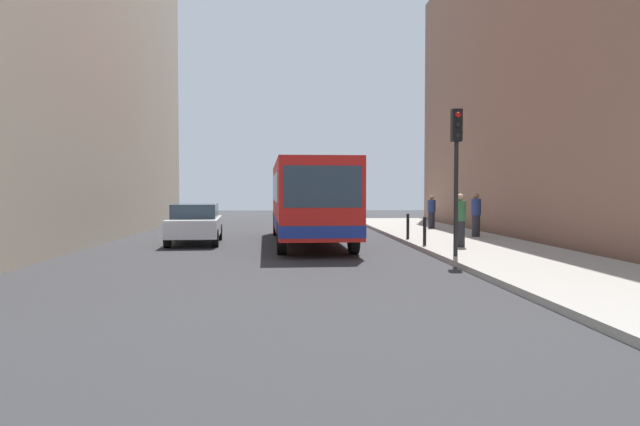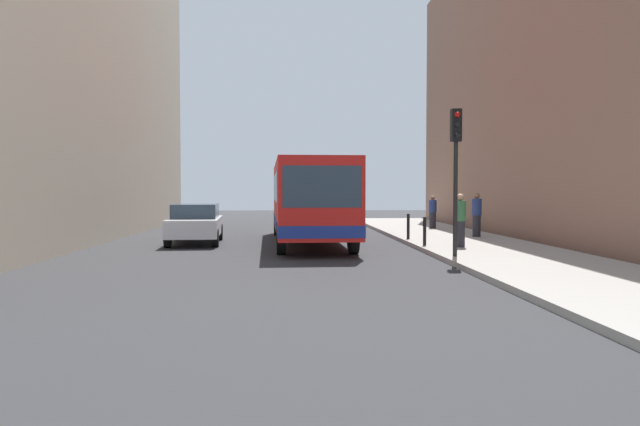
# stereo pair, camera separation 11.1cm
# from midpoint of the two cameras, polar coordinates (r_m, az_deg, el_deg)

# --- Properties ---
(ground_plane) EXTENTS (80.00, 80.00, 0.00)m
(ground_plane) POSITION_cam_midpoint_polar(r_m,az_deg,el_deg) (19.32, 0.11, -3.75)
(ground_plane) COLOR #2D2D30
(sidewalk) EXTENTS (4.40, 40.00, 0.15)m
(sidewalk) POSITION_cam_midpoint_polar(r_m,az_deg,el_deg) (20.37, 15.48, -3.31)
(sidewalk) COLOR #9E9991
(sidewalk) RESTS_ON ground
(building_left) EXTENTS (7.00, 32.00, 17.22)m
(building_left) POSITION_cam_midpoint_polar(r_m,az_deg,el_deg) (26.22, -27.69, 16.54)
(building_left) COLOR #B2A38C
(building_left) RESTS_ON ground
(building_right) EXTENTS (7.00, 32.00, 14.08)m
(building_right) POSITION_cam_midpoint_polar(r_m,az_deg,el_deg) (26.90, 25.47, 12.78)
(building_right) COLOR #936B56
(building_right) RESTS_ON ground
(bus) EXTENTS (2.88, 11.10, 3.00)m
(bus) POSITION_cam_midpoint_polar(r_m,az_deg,el_deg) (22.66, -1.26, 1.49)
(bus) COLOR red
(bus) RESTS_ON ground
(car_beside_bus) EXTENTS (2.08, 4.50, 1.48)m
(car_beside_bus) POSITION_cam_midpoint_polar(r_m,az_deg,el_deg) (22.93, -11.90, -0.90)
(car_beside_bus) COLOR silver
(car_beside_bus) RESTS_ON ground
(traffic_light) EXTENTS (0.28, 0.33, 4.10)m
(traffic_light) POSITION_cam_midpoint_polar(r_m,az_deg,el_deg) (17.18, 12.64, 5.49)
(traffic_light) COLOR black
(traffic_light) RESTS_ON sidewalk
(bollard_near) EXTENTS (0.11, 0.11, 0.95)m
(bollard_near) POSITION_cam_midpoint_polar(r_m,az_deg,el_deg) (20.36, 9.75, -1.72)
(bollard_near) COLOR black
(bollard_near) RESTS_ON sidewalk
(bollard_mid) EXTENTS (0.11, 0.11, 0.95)m
(bollard_mid) POSITION_cam_midpoint_polar(r_m,az_deg,el_deg) (23.02, 8.20, -1.26)
(bollard_mid) COLOR black
(bollard_mid) RESTS_ON sidewalk
(pedestrian_near_signal) EXTENTS (0.38, 0.38, 1.74)m
(pedestrian_near_signal) POSITION_cam_midpoint_polar(r_m,az_deg,el_deg) (20.00, 12.99, -0.68)
(pedestrian_near_signal) COLOR #26262D
(pedestrian_near_signal) RESTS_ON sidewalk
(pedestrian_mid_sidewalk) EXTENTS (0.38, 0.38, 1.75)m
(pedestrian_mid_sidewalk) POSITION_cam_midpoint_polar(r_m,az_deg,el_deg) (24.59, 14.46, -0.16)
(pedestrian_mid_sidewalk) COLOR #26262D
(pedestrian_mid_sidewalk) RESTS_ON sidewalk
(pedestrian_far_sidewalk) EXTENTS (0.38, 0.38, 1.59)m
(pedestrian_far_sidewalk) POSITION_cam_midpoint_polar(r_m,az_deg,el_deg) (29.60, 10.44, 0.09)
(pedestrian_far_sidewalk) COLOR #26262D
(pedestrian_far_sidewalk) RESTS_ON sidewalk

